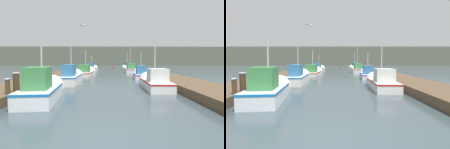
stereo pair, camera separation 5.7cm
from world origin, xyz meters
TOP-DOWN VIEW (x-y plane):
  - ground_plane at (0.00, 0.00)m, footprint 200.00×200.00m
  - dock_left at (-5.80, 16.00)m, footprint 2.94×40.00m
  - dock_right at (5.80, 16.00)m, footprint 2.94×40.00m
  - distant_shore_ridge at (0.00, 70.87)m, footprint 120.00×16.00m
  - fishing_boat_0 at (-3.29, 5.19)m, footprint 2.01×5.08m
  - fishing_boat_1 at (3.27, 9.23)m, footprint 1.58×5.47m
  - fishing_boat_2 at (-3.33, 12.82)m, footprint 1.65×6.18m
  - fishing_boat_3 at (3.49, 17.23)m, footprint 1.77×5.65m
  - fishing_boat_4 at (-3.03, 21.30)m, footprint 2.01×6.45m
  - fishing_boat_5 at (3.20, 26.39)m, footprint 1.81×5.77m
  - fishing_boat_6 at (-3.12, 30.52)m, footprint 1.80×6.20m
  - fishing_boat_7 at (3.36, 34.30)m, footprint 1.84×5.38m
  - mooring_piling_0 at (4.19, 20.16)m, footprint 0.35×0.35m
  - mooring_piling_1 at (-4.52, 4.09)m, footprint 0.24×0.24m
  - mooring_piling_2 at (-4.37, 4.60)m, footprint 0.33×0.33m
  - mooring_piling_3 at (-4.55, 34.83)m, footprint 0.35×0.35m
  - channel_buoy at (0.72, 41.90)m, footprint 0.46×0.46m
  - seagull_lead at (-1.54, 23.69)m, footprint 0.46×0.49m
  - seagull_1 at (-1.46, 7.41)m, footprint 0.55×0.34m

SIDE VIEW (x-z plane):
  - ground_plane at x=0.00m, z-range 0.00..0.00m
  - channel_buoy at x=0.72m, z-range -0.35..0.62m
  - dock_left at x=-5.80m, z-range 0.00..0.46m
  - dock_right at x=5.80m, z-range 0.00..0.46m
  - fishing_boat_4 at x=-3.03m, z-range -1.51..2.29m
  - fishing_boat_7 at x=3.36m, z-range -1.57..2.37m
  - fishing_boat_3 at x=3.49m, z-range -1.22..2.03m
  - fishing_boat_6 at x=-3.12m, z-range -1.19..2.00m
  - fishing_boat_1 at x=3.27m, z-range -1.22..2.12m
  - fishing_boat_5 at x=3.20m, z-range -1.99..2.90m
  - fishing_boat_2 at x=-3.33m, z-range -1.24..2.27m
  - fishing_boat_0 at x=-3.29m, z-range -1.19..2.24m
  - mooring_piling_3 at x=-4.55m, z-range 0.01..1.17m
  - mooring_piling_1 at x=-4.52m, z-range 0.01..1.19m
  - mooring_piling_0 at x=4.19m, z-range 0.01..1.38m
  - mooring_piling_2 at x=-4.37m, z-range 0.01..1.42m
  - distant_shore_ridge at x=0.00m, z-range 0.00..6.38m
  - seagull_1 at x=-1.46m, z-range 4.05..4.18m
  - seagull_lead at x=-1.54m, z-range 5.83..5.96m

